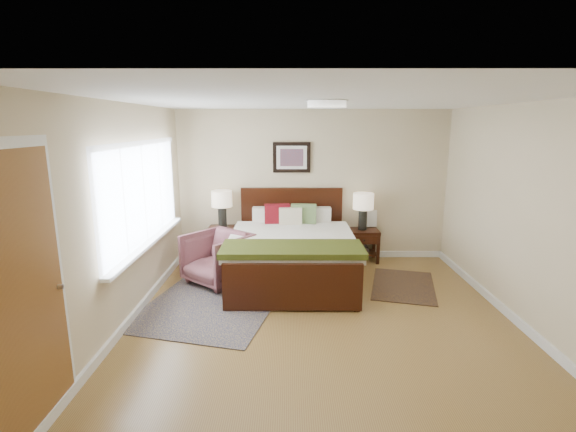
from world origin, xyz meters
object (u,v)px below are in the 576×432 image
object	(u,v)px
nightstand_right	(362,241)
lamp_right	(363,205)
nightstand_left	(223,235)
rug_persian	(216,300)
armchair	(218,258)
bed	(292,243)
lamp_left	(222,202)

from	to	relation	value
nightstand_right	lamp_right	world-z (taller)	lamp_right
nightstand_left	rug_persian	bearing A→B (deg)	-84.75
lamp_right	armchair	bearing A→B (deg)	-156.11
nightstand_left	bed	bearing A→B (deg)	-36.30
bed	armchair	distance (m)	1.10
bed	armchair	xyz separation A→B (m)	(-1.07, -0.13, -0.18)
nightstand_left	lamp_right	world-z (taller)	lamp_right
lamp_left	rug_persian	world-z (taller)	lamp_left
bed	nightstand_left	bearing A→B (deg)	143.70
bed	rug_persian	distance (m)	1.37
nightstand_right	lamp_left	bearing A→B (deg)	179.66
bed	rug_persian	size ratio (longest dim) A/B	1.00
bed	lamp_left	world-z (taller)	bed
bed	nightstand_left	distance (m)	1.43
nightstand_right	lamp_right	size ratio (longest dim) A/B	0.89
lamp_left	rug_persian	bearing A→B (deg)	-84.82
lamp_left	rug_persian	distance (m)	1.92
nightstand_left	rug_persian	distance (m)	1.68
lamp_left	armchair	distance (m)	1.18
bed	nightstand_right	size ratio (longest dim) A/B	4.09
armchair	rug_persian	xyz separation A→B (m)	(0.07, -0.63, -0.36)
nightstand_left	nightstand_right	distance (m)	2.33
bed	lamp_left	distance (m)	1.51
lamp_left	nightstand_right	bearing A→B (deg)	-0.34
nightstand_left	lamp_left	world-z (taller)	lamp_left
nightstand_left	lamp_right	xyz separation A→B (m)	(2.33, 0.02, 0.51)
nightstand_left	nightstand_right	xyz separation A→B (m)	(2.33, 0.01, -0.12)
armchair	rug_persian	world-z (taller)	armchair
lamp_right	nightstand_right	bearing A→B (deg)	-90.00
nightstand_right	bed	bearing A→B (deg)	-144.23
nightstand_left	rug_persian	size ratio (longest dim) A/B	0.26
lamp_left	armchair	bearing A→B (deg)	-85.71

